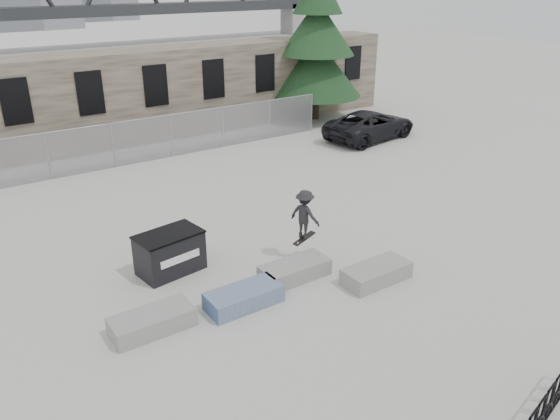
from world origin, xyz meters
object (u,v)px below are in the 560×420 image
(planter_center_right, at_px, (295,270))
(spruce_tree, at_px, (317,38))
(skateboarder, at_px, (305,215))
(bike_rack, at_px, (538,419))
(planter_center_left, at_px, (244,297))
(planter_far_left, at_px, (152,321))
(planter_offset, at_px, (376,273))
(suv, at_px, (370,125))
(dumpster, at_px, (170,252))

(planter_center_right, distance_m, spruce_tree, 19.07)
(spruce_tree, bearing_deg, skateboarder, -128.75)
(bike_rack, bearing_deg, planter_center_left, 108.06)
(planter_far_left, distance_m, planter_offset, 6.26)
(planter_offset, bearing_deg, suv, 47.83)
(bike_rack, distance_m, suv, 20.02)
(planter_far_left, height_order, planter_center_right, same)
(dumpster, relative_size, bike_rack, 0.45)
(planter_center_right, relative_size, suv, 0.38)
(planter_far_left, xyz_separation_m, spruce_tree, (16.11, 14.42, 4.32))
(dumpster, bearing_deg, suv, 17.92)
(dumpster, distance_m, bike_rack, 10.10)
(dumpster, bearing_deg, bike_rack, -80.30)
(planter_center_left, relative_size, spruce_tree, 0.17)
(spruce_tree, bearing_deg, planter_center_right, -129.44)
(planter_far_left, xyz_separation_m, dumpster, (1.55, 2.41, 0.35))
(planter_offset, height_order, skateboarder, skateboarder)
(planter_center_left, bearing_deg, planter_offset, -15.62)
(planter_far_left, relative_size, dumpster, 1.01)
(planter_far_left, height_order, planter_center_left, same)
(suv, bearing_deg, spruce_tree, -10.54)
(planter_far_left, height_order, suv, suv)
(bike_rack, relative_size, spruce_tree, 0.38)
(planter_offset, bearing_deg, bike_rack, -104.20)
(dumpster, relative_size, spruce_tree, 0.17)
(planter_center_left, bearing_deg, planter_far_left, 172.28)
(bike_rack, bearing_deg, planter_center_right, 92.55)
(planter_center_right, height_order, dumpster, dumpster)
(planter_center_right, distance_m, skateboarder, 1.69)
(planter_far_left, bearing_deg, suv, 30.62)
(suv, relative_size, skateboarder, 3.21)
(planter_center_left, distance_m, dumpster, 2.88)
(dumpster, bearing_deg, planter_center_left, -80.96)
(planter_far_left, relative_size, planter_center_right, 1.00)
(planter_center_right, distance_m, bike_rack, 7.29)
(planter_offset, bearing_deg, skateboarder, 112.32)
(dumpster, relative_size, skateboarder, 1.20)
(planter_center_right, height_order, skateboarder, skateboarder)
(planter_far_left, relative_size, bike_rack, 0.45)
(planter_center_left, height_order, suv, suv)
(planter_far_left, relative_size, planter_center_left, 1.00)
(suv, bearing_deg, planter_far_left, 113.10)
(planter_offset, distance_m, spruce_tree, 19.18)
(planter_offset, bearing_deg, planter_center_left, 164.38)
(planter_far_left, height_order, bike_rack, bike_rack)
(skateboarder, bearing_deg, bike_rack, 156.70)
(suv, bearing_deg, skateboarder, 121.25)
(planter_far_left, bearing_deg, dumpster, 57.18)
(spruce_tree, relative_size, suv, 2.17)
(skateboarder, bearing_deg, planter_center_left, 93.20)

